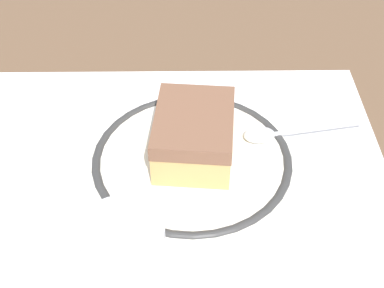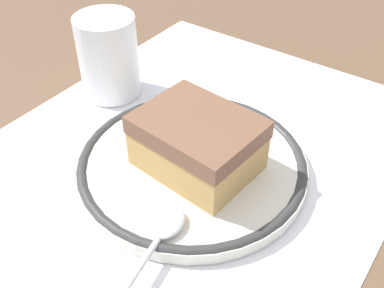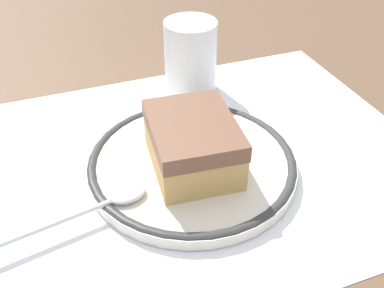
% 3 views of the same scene
% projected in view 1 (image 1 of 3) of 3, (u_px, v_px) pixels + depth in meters
% --- Properties ---
extents(ground_plane, '(2.40, 2.40, 0.00)m').
position_uv_depth(ground_plane, '(172.00, 176.00, 0.56)').
color(ground_plane, brown).
extents(placemat, '(0.46, 0.37, 0.00)m').
position_uv_depth(placemat, '(172.00, 175.00, 0.56)').
color(placemat, white).
rests_on(placemat, ground_plane).
extents(plate, '(0.21, 0.21, 0.01)m').
position_uv_depth(plate, '(192.00, 161.00, 0.56)').
color(plate, silver).
rests_on(plate, placemat).
extents(cake_slice, '(0.09, 0.11, 0.05)m').
position_uv_depth(cake_slice, '(194.00, 135.00, 0.54)').
color(cake_slice, tan).
rests_on(cake_slice, plate).
extents(spoon, '(0.14, 0.04, 0.01)m').
position_uv_depth(spoon, '(276.00, 133.00, 0.58)').
color(spoon, silver).
rests_on(spoon, plate).
extents(cup, '(0.07, 0.07, 0.09)m').
position_uv_depth(cup, '(127.00, 268.00, 0.43)').
color(cup, white).
rests_on(cup, placemat).
extents(napkin, '(0.15, 0.16, 0.00)m').
position_uv_depth(napkin, '(16.00, 212.00, 0.52)').
color(napkin, white).
rests_on(napkin, placemat).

